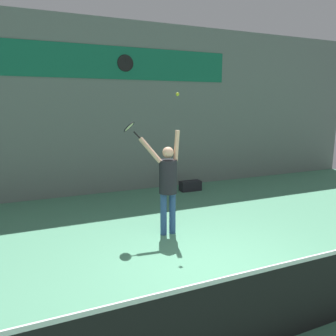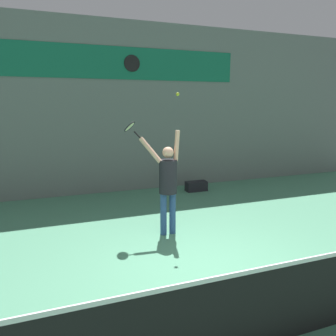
% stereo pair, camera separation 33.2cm
% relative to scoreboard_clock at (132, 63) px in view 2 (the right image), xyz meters
% --- Properties ---
extents(ground_plane, '(18.00, 18.00, 0.00)m').
position_rel_scoreboard_clock_xyz_m(ground_plane, '(-0.20, -5.51, -3.79)').
color(ground_plane, '#4C8C6B').
extents(back_wall, '(18.00, 0.10, 5.00)m').
position_rel_scoreboard_clock_xyz_m(back_wall, '(-0.20, 0.08, -1.29)').
color(back_wall, slate).
rests_on(back_wall, ground_plane).
extents(sponsor_banner, '(6.96, 0.02, 0.91)m').
position_rel_scoreboard_clock_xyz_m(sponsor_banner, '(-0.20, 0.02, -0.00)').
color(sponsor_banner, '#146B4C').
extents(scoreboard_clock, '(0.48, 0.04, 0.48)m').
position_rel_scoreboard_clock_xyz_m(scoreboard_clock, '(0.00, 0.00, 0.00)').
color(scoreboard_clock, black).
extents(court_net, '(7.15, 0.07, 1.06)m').
position_rel_scoreboard_clock_xyz_m(court_net, '(-0.20, -7.03, -3.29)').
color(court_net, '#333333').
rests_on(court_net, ground_plane).
extents(tennis_player, '(0.79, 0.50, 2.12)m').
position_rel_scoreboard_clock_xyz_m(tennis_player, '(-0.25, -3.66, -2.67)').
color(tennis_player, '#2D4C7F').
rests_on(tennis_player, ground_plane).
extents(tennis_racket, '(0.37, 0.36, 0.34)m').
position_rel_scoreboard_clock_xyz_m(tennis_racket, '(-0.90, -3.28, -1.62)').
color(tennis_racket, black).
extents(tennis_ball, '(0.07, 0.07, 0.07)m').
position_rel_scoreboard_clock_xyz_m(tennis_ball, '(-0.05, -3.68, -0.98)').
color(tennis_ball, '#CCDB2D').
extents(equipment_bag, '(0.65, 0.31, 0.30)m').
position_rel_scoreboard_clock_xyz_m(equipment_bag, '(1.76, -0.76, -3.64)').
color(equipment_bag, black).
rests_on(equipment_bag, ground_plane).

